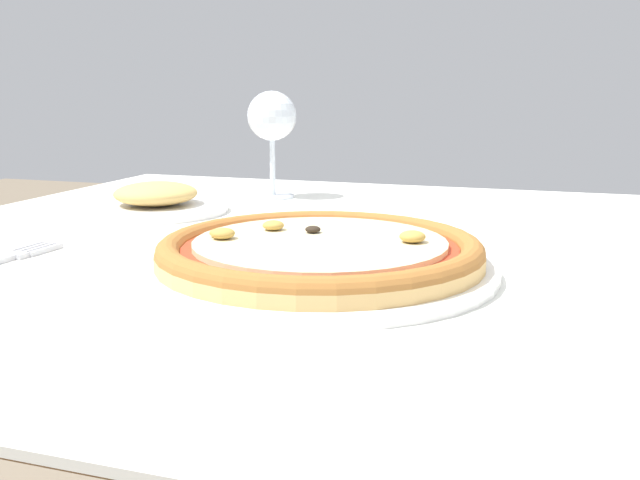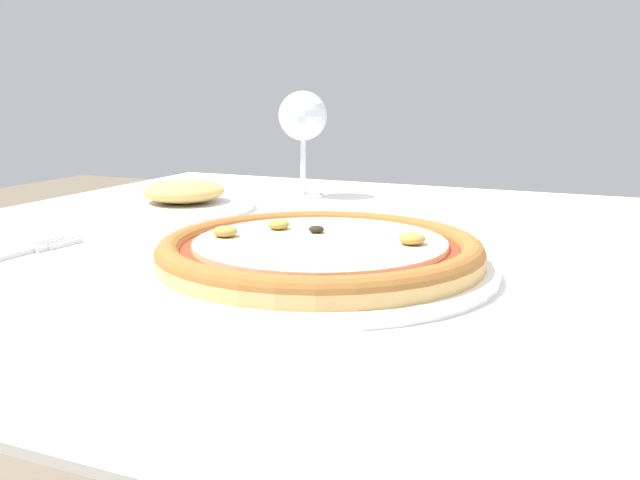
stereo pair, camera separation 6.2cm
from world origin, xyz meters
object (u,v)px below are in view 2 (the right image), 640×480
object	(u,v)px
pizza_plate	(320,254)
fork	(12,254)
wine_glass_far_left	(303,120)
side_plate	(184,198)
dining_table	(434,341)

from	to	relation	value
pizza_plate	fork	xyz separation A→B (m)	(-0.30, -0.06, -0.01)
wine_glass_far_left	fork	bearing A→B (deg)	-102.14
side_plate	pizza_plate	bearing A→B (deg)	-37.44
pizza_plate	side_plate	world-z (taller)	same
wine_glass_far_left	pizza_plate	bearing A→B (deg)	-63.00
fork	side_plate	size ratio (longest dim) A/B	0.91
dining_table	fork	distance (m)	0.43
dining_table	fork	world-z (taller)	fork
dining_table	fork	bearing A→B (deg)	-153.47
dining_table	wine_glass_far_left	size ratio (longest dim) A/B	7.79
fork	wine_glass_far_left	distance (m)	0.48
dining_table	wine_glass_far_left	world-z (taller)	wine_glass_far_left
pizza_plate	side_plate	distance (m)	0.38
pizza_plate	fork	world-z (taller)	pizza_plate
pizza_plate	wine_glass_far_left	distance (m)	0.45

